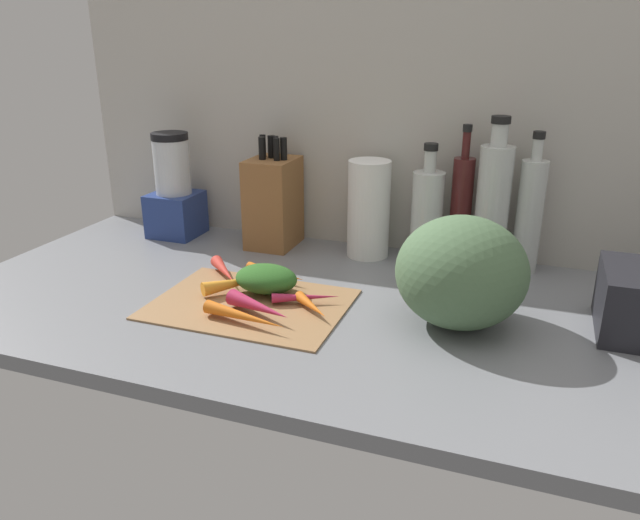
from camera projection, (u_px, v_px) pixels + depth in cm
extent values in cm
cube|color=slate|center=(344.00, 310.00, 124.67)|extent=(170.00, 80.00, 3.00)
cube|color=#BCB7AD|center=(395.00, 129.00, 147.50)|extent=(170.00, 3.00, 60.00)
cube|color=#997047|center=(250.00, 303.00, 123.37)|extent=(38.84, 28.61, 0.80)
cone|color=red|center=(224.00, 271.00, 135.38)|extent=(11.39, 11.62, 2.75)
cone|color=orange|center=(244.00, 316.00, 113.61)|extent=(17.97, 5.82, 2.69)
cone|color=#B2264C|center=(259.00, 307.00, 116.85)|extent=(15.28, 8.09, 3.31)
cone|color=orange|center=(312.00, 306.00, 118.51)|extent=(9.69, 8.91, 2.20)
cone|color=#B2264C|center=(306.00, 297.00, 122.67)|extent=(13.40, 7.41, 2.01)
cone|color=orange|center=(238.00, 282.00, 128.62)|extent=(12.47, 13.72, 3.01)
cone|color=orange|center=(275.00, 273.00, 133.91)|extent=(14.79, 5.31, 2.67)
ellipsoid|color=#2D6023|center=(266.00, 279.00, 127.17)|extent=(13.35, 10.27, 5.65)
ellipsoid|color=#4C6B47|center=(461.00, 272.00, 112.11)|extent=(24.34, 24.31, 20.96)
cube|color=brown|center=(273.00, 203.00, 154.60)|extent=(11.22, 14.10, 22.53)
cylinder|color=black|center=(263.00, 146.00, 152.30)|extent=(1.55, 1.55, 5.50)
cylinder|color=black|center=(262.00, 148.00, 149.04)|extent=(1.76, 1.76, 5.50)
cylinder|color=black|center=(272.00, 147.00, 151.07)|extent=(1.93, 1.93, 5.50)
cylinder|color=black|center=(276.00, 147.00, 150.26)|extent=(1.47, 1.47, 5.50)
cylinder|color=black|center=(277.00, 149.00, 147.65)|extent=(1.58, 1.58, 5.50)
cylinder|color=black|center=(284.00, 149.00, 148.43)|extent=(1.70, 1.70, 5.50)
cube|color=navy|center=(176.00, 214.00, 164.43)|extent=(12.54, 12.54, 11.61)
cylinder|color=silver|center=(172.00, 167.00, 159.88)|extent=(9.40, 9.40, 14.27)
cylinder|color=black|center=(169.00, 136.00, 157.06)|extent=(9.59, 9.59, 1.80)
cylinder|color=white|center=(369.00, 209.00, 147.08)|extent=(10.24, 10.24, 23.65)
cylinder|color=silver|center=(427.00, 218.00, 143.00)|extent=(7.45, 7.45, 21.88)
cylinder|color=silver|center=(430.00, 161.00, 138.27)|extent=(2.82, 2.82, 5.03)
cylinder|color=black|center=(431.00, 147.00, 137.11)|extent=(3.24, 3.24, 1.60)
cylinder|color=#471919|center=(461.00, 212.00, 142.17)|extent=(5.04, 5.04, 25.19)
cylinder|color=#471919|center=(466.00, 145.00, 136.70)|extent=(1.84, 1.84, 5.97)
cylinder|color=black|center=(468.00, 128.00, 135.37)|extent=(2.11, 2.11, 1.60)
cylinder|color=silver|center=(492.00, 210.00, 137.38)|extent=(7.51, 7.51, 28.69)
cylinder|color=silver|center=(500.00, 135.00, 131.47)|extent=(3.64, 3.64, 4.89)
cylinder|color=black|center=(501.00, 120.00, 130.33)|extent=(4.18, 4.18, 1.60)
cylinder|color=silver|center=(529.00, 217.00, 137.00)|extent=(5.87, 5.87, 25.69)
cylinder|color=silver|center=(537.00, 150.00, 131.65)|extent=(2.30, 2.30, 4.76)
cylinder|color=black|center=(539.00, 135.00, 130.53)|extent=(2.65, 2.65, 1.60)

